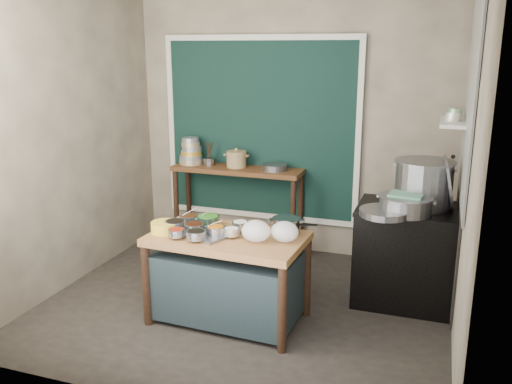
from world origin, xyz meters
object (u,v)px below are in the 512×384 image
(prep_table, at_px, (228,278))
(stock_pot, at_px, (424,184))
(yellow_basin, at_px, (165,227))
(back_counter, at_px, (238,209))
(stove_block, at_px, (408,256))
(condiment_tray, at_px, (204,232))
(saucepan, at_px, (286,226))
(utensil_cup, at_px, (209,162))
(steamer, at_px, (405,205))
(ceramic_crock, at_px, (236,160))

(prep_table, xyz_separation_m, stock_pot, (1.47, 0.91, 0.71))
(yellow_basin, bearing_deg, stock_pot, 26.96)
(back_counter, distance_m, stove_block, 2.04)
(yellow_basin, bearing_deg, condiment_tray, 14.95)
(stove_block, distance_m, saucepan, 1.21)
(utensil_cup, bearing_deg, steamer, -23.09)
(condiment_tray, xyz_separation_m, yellow_basin, (-0.32, -0.08, 0.03))
(stock_pot, bearing_deg, condiment_tray, -151.00)
(utensil_cup, distance_m, ceramic_crock, 0.32)
(prep_table, relative_size, stock_pot, 2.39)
(back_counter, relative_size, steamer, 3.14)
(stove_block, distance_m, ceramic_crock, 2.15)
(back_counter, xyz_separation_m, ceramic_crock, (-0.02, 0.02, 0.55))
(stove_block, xyz_separation_m, ceramic_crock, (-1.92, 0.75, 0.60))
(back_counter, height_order, stock_pot, stock_pot)
(condiment_tray, xyz_separation_m, ceramic_crock, (-0.33, 1.61, 0.27))
(saucepan, relative_size, stock_pot, 0.46)
(yellow_basin, height_order, ceramic_crock, ceramic_crock)
(steamer, bearing_deg, utensil_cup, 156.91)
(stove_block, height_order, steamer, steamer)
(prep_table, distance_m, stock_pot, 1.87)
(ceramic_crock, relative_size, stock_pot, 0.45)
(stock_pot, bearing_deg, ceramic_crock, 161.07)
(prep_table, relative_size, utensil_cup, 9.17)
(ceramic_crock, bearing_deg, prep_table, -71.64)
(yellow_basin, relative_size, utensil_cup, 1.68)
(ceramic_crock, distance_m, steamer, 2.10)
(condiment_tray, relative_size, stock_pot, 0.94)
(condiment_tray, xyz_separation_m, saucepan, (0.64, 0.21, 0.06))
(yellow_basin, xyz_separation_m, utensil_cup, (-0.33, 1.68, 0.20))
(yellow_basin, xyz_separation_m, ceramic_crock, (-0.01, 1.69, 0.23))
(steamer, bearing_deg, stock_pot, 64.26)
(back_counter, distance_m, yellow_basin, 1.71)
(stock_pot, height_order, steamer, stock_pot)
(saucepan, bearing_deg, utensil_cup, 119.44)
(condiment_tray, relative_size, steamer, 1.06)
(stove_block, distance_m, utensil_cup, 2.42)
(stove_block, relative_size, utensil_cup, 6.60)
(back_counter, relative_size, stove_block, 1.61)
(back_counter, bearing_deg, yellow_basin, -90.13)
(stove_block, bearing_deg, condiment_tray, -151.55)
(saucepan, xyz_separation_m, utensil_cup, (-1.29, 1.39, 0.17))
(saucepan, relative_size, steamer, 0.53)
(stove_block, relative_size, steamer, 1.95)
(condiment_tray, distance_m, saucepan, 0.68)
(yellow_basin, height_order, utensil_cup, utensil_cup)
(ceramic_crock, bearing_deg, condiment_tray, -78.44)
(stock_pot, xyz_separation_m, steamer, (-0.13, -0.26, -0.13))
(condiment_tray, distance_m, yellow_basin, 0.33)
(condiment_tray, bearing_deg, utensil_cup, 112.10)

